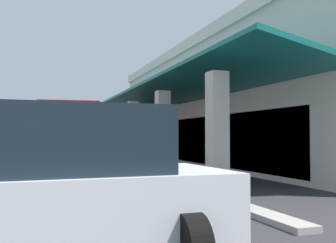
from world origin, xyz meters
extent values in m
plane|color=#2D2D30|center=(0.00, 8.00, 0.00)|extent=(120.00, 120.00, 0.00)
cube|color=#9E998E|center=(-1.87, 4.73, 0.06)|extent=(32.33, 0.50, 0.12)
cube|color=beige|center=(-1.87, 14.43, 3.23)|extent=(26.94, 11.71, 6.47)
cube|color=silver|center=(-1.87, 14.43, 6.77)|extent=(27.24, 12.01, 0.60)
cube|color=beige|center=(-12.64, 5.65, 1.78)|extent=(0.55, 0.55, 3.56)
cube|color=beige|center=(-7.26, 5.65, 1.78)|extent=(0.55, 0.55, 3.56)
cube|color=beige|center=(-1.87, 5.65, 1.78)|extent=(0.55, 0.55, 3.56)
cube|color=beige|center=(3.52, 5.65, 1.78)|extent=(0.55, 0.55, 3.56)
cube|color=beige|center=(8.91, 5.65, 1.78)|extent=(0.55, 0.55, 3.56)
cube|color=#146B66|center=(-1.87, 6.98, 3.91)|extent=(26.94, 3.16, 0.82)
cube|color=#19232D|center=(-1.87, 8.62, 1.40)|extent=(22.63, 0.08, 2.40)
cube|color=maroon|center=(-2.46, 2.19, 1.73)|extent=(11.17, 3.41, 2.75)
cube|color=silver|center=(-2.46, 2.19, 2.65)|extent=(11.19, 3.43, 0.36)
cube|color=#19232D|center=(-2.76, 2.21, 1.95)|extent=(9.41, 3.30, 0.90)
cube|color=#19232D|center=(2.99, 1.76, 1.85)|extent=(0.24, 2.24, 1.20)
cube|color=black|center=(3.00, 1.75, 2.82)|extent=(0.21, 1.94, 0.28)
cube|color=black|center=(3.12, 1.74, 0.45)|extent=(0.39, 2.46, 0.24)
cube|color=silver|center=(3.11, 2.64, 0.75)|extent=(0.08, 0.24, 0.16)
cube|color=silver|center=(2.97, 0.86, 0.75)|extent=(0.08, 0.24, 0.16)
cube|color=silver|center=(-3.96, 2.30, 3.22)|extent=(2.53, 1.97, 0.24)
cylinder|color=black|center=(1.25, 3.17, 0.50)|extent=(1.00, 0.30, 1.00)
cylinder|color=black|center=(1.05, 0.63, 0.50)|extent=(1.00, 0.30, 1.00)
cylinder|color=black|center=(-5.43, 3.70, 0.50)|extent=(1.00, 0.30, 1.00)
cylinder|color=black|center=(-5.63, 1.16, 0.50)|extent=(1.00, 0.30, 1.00)
cube|color=silver|center=(14.73, 0.42, 0.75)|extent=(2.14, 4.87, 0.84)
cube|color=#19232D|center=(14.73, 0.32, 1.57)|extent=(1.85, 3.33, 0.80)
cylinder|color=black|center=(13.69, 2.02, 0.38)|extent=(0.76, 0.26, 0.76)
cylinder|color=#726651|center=(8.81, 2.51, 0.44)|extent=(0.16, 0.16, 0.88)
cylinder|color=#726651|center=(8.55, 2.56, 0.44)|extent=(0.16, 0.16, 0.88)
cube|color=#B23333|center=(8.68, 2.54, 1.22)|extent=(0.54, 0.49, 0.66)
sphere|color=#8C664C|center=(8.68, 2.54, 1.67)|extent=(0.24, 0.24, 0.24)
cylinder|color=#B23333|center=(8.96, 2.68, 1.25)|extent=(0.09, 0.09, 0.60)
cylinder|color=#B23333|center=(8.41, 2.39, 1.25)|extent=(0.09, 0.09, 0.60)
cube|color=#4C4742|center=(-8.92, 6.06, 0.27)|extent=(0.73, 0.73, 0.53)
cylinder|color=#332319|center=(-8.92, 6.06, 0.54)|extent=(0.62, 0.62, 0.02)
cylinder|color=brown|center=(-8.92, 6.06, 1.58)|extent=(0.16, 0.16, 2.10)
ellipsoid|color=#195123|center=(-8.58, 6.12, 2.70)|extent=(0.73, 0.34, 0.15)
ellipsoid|color=#195123|center=(-9.02, 6.51, 2.79)|extent=(0.40, 0.95, 0.17)
ellipsoid|color=#195123|center=(-9.38, 6.01, 2.80)|extent=(0.93, 0.31, 0.14)
ellipsoid|color=#195123|center=(-9.00, 5.70, 2.73)|extent=(0.36, 0.75, 0.18)
camera|label=1|loc=(19.74, 0.45, 1.61)|focal=42.35mm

